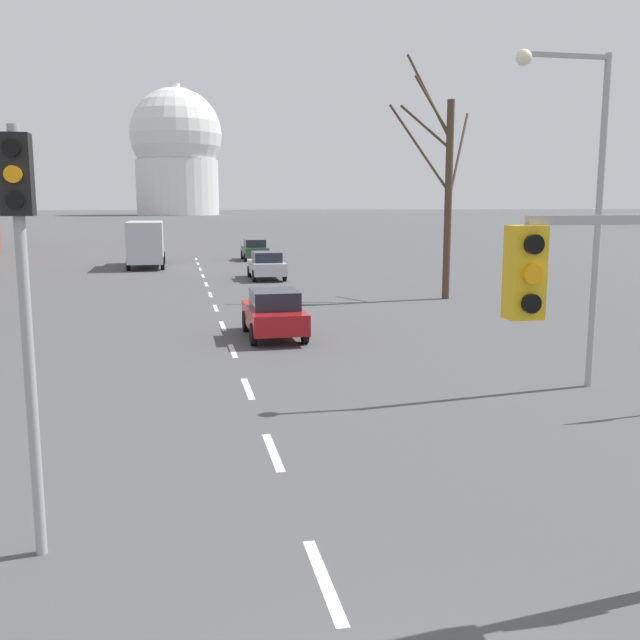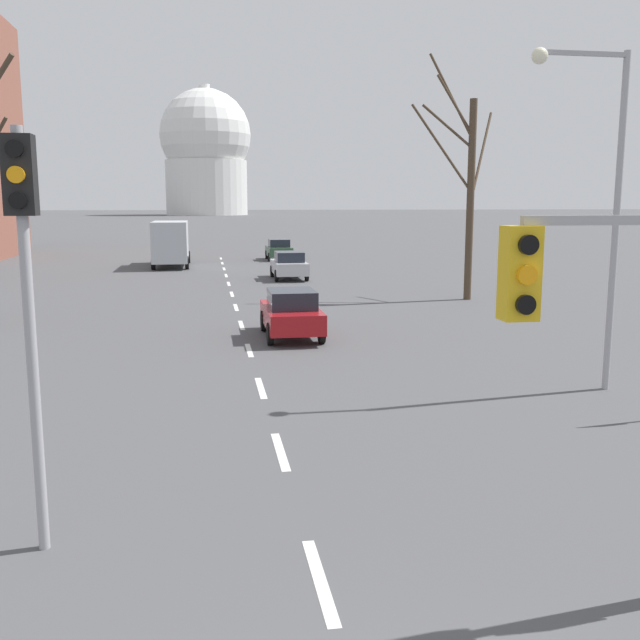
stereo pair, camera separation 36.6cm
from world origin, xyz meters
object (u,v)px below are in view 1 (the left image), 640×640
(sedan_near_right, at_px, (266,265))
(sedan_mid_centre, at_px, (255,249))
(sedan_near_left, at_px, (274,313))
(street_lamp_right, at_px, (583,185))
(delivery_truck, at_px, (146,242))
(traffic_signal_near_right, at_px, (635,300))
(traffic_signal_near_left, at_px, (22,264))

(sedan_near_right, bearing_deg, sedan_mid_centre, 86.50)
(sedan_near_left, bearing_deg, sedan_mid_centre, 84.81)
(street_lamp_right, bearing_deg, sedan_mid_centre, 94.76)
(street_lamp_right, xyz_separation_m, sedan_near_left, (-6.22, 7.83, -4.02))
(sedan_near_right, xyz_separation_m, delivery_truck, (-7.13, 9.33, 0.88))
(sedan_mid_centre, bearing_deg, traffic_signal_near_right, -91.48)
(sedan_near_left, relative_size, sedan_near_right, 0.95)
(sedan_mid_centre, bearing_deg, delivery_truck, -150.10)
(traffic_signal_near_right, relative_size, traffic_signal_near_left, 0.84)
(delivery_truck, bearing_deg, traffic_signal_near_left, -89.82)
(traffic_signal_near_left, height_order, sedan_mid_centre, traffic_signal_near_left)
(sedan_near_left, height_order, sedan_mid_centre, sedan_mid_centre)
(sedan_near_right, height_order, sedan_mid_centre, sedan_mid_centre)
(traffic_signal_near_left, xyz_separation_m, sedan_near_left, (4.95, 14.05, -2.89))
(traffic_signal_near_left, height_order, sedan_near_right, traffic_signal_near_left)
(sedan_near_left, bearing_deg, delivery_truck, 100.50)
(street_lamp_right, bearing_deg, sedan_near_left, 128.47)
(sedan_near_left, xyz_separation_m, sedan_mid_centre, (2.90, 31.99, -0.01))
(traffic_signal_near_left, relative_size, street_lamp_right, 0.69)
(sedan_near_left, bearing_deg, traffic_signal_near_right, -84.26)
(street_lamp_right, relative_size, delivery_truck, 1.08)
(sedan_near_left, distance_m, delivery_truck, 27.88)
(sedan_near_right, distance_m, sedan_mid_centre, 13.94)
(sedan_near_right, bearing_deg, traffic_signal_near_left, -102.29)
(traffic_signal_near_right, bearing_deg, sedan_near_right, 89.33)
(sedan_near_left, height_order, sedan_near_right, same)
(traffic_signal_near_left, xyz_separation_m, delivery_truck, (-0.13, 41.45, -2.02))
(street_lamp_right, xyz_separation_m, sedan_near_right, (-4.17, 25.90, -4.02))
(traffic_signal_near_right, xyz_separation_m, traffic_signal_near_left, (-6.60, 2.36, 0.29))
(traffic_signal_near_left, bearing_deg, sedan_near_right, 77.71)
(sedan_near_left, relative_size, delivery_truck, 0.56)
(traffic_signal_near_left, bearing_deg, delivery_truck, 90.18)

